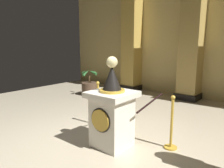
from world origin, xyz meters
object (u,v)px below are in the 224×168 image
pedestal_clock (112,113)px  potted_palm_left (90,87)px  stanchion_far (98,110)px  stanchion_near (171,130)px

pedestal_clock → potted_palm_left: bearing=141.0°
stanchion_far → pedestal_clock: bearing=-33.4°
pedestal_clock → stanchion_far: bearing=146.6°
stanchion_near → stanchion_far: (-1.83, -0.00, 0.02)m
stanchion_near → potted_palm_left: 4.68m
stanchion_near → pedestal_clock: bearing=-145.6°
pedestal_clock → potted_palm_left: 4.26m
pedestal_clock → stanchion_far: pedestal_clock is taller
pedestal_clock → potted_palm_left: (-3.30, 2.67, -0.37)m
stanchion_near → potted_palm_left: stanchion_near is taller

